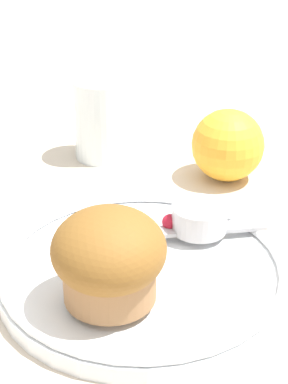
# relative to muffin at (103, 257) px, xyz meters

# --- Properties ---
(ground_plane) EXTENTS (3.00, 3.00, 0.00)m
(ground_plane) POSITION_rel_muffin_xyz_m (0.00, 0.05, -0.05)
(ground_plane) COLOR beige
(plate) EXTENTS (0.23, 0.23, 0.02)m
(plate) POSITION_rel_muffin_xyz_m (0.02, 0.05, -0.04)
(plate) COLOR white
(plate) RESTS_ON ground_plane
(muffin) EXTENTS (0.08, 0.08, 0.07)m
(muffin) POSITION_rel_muffin_xyz_m (0.00, 0.00, 0.00)
(muffin) COLOR #9E7047
(muffin) RESTS_ON plate
(cream_ramekin) EXTENTS (0.05, 0.05, 0.02)m
(cream_ramekin) POSITION_rel_muffin_xyz_m (0.06, 0.10, -0.02)
(cream_ramekin) COLOR silver
(cream_ramekin) RESTS_ON plate
(berry_pair) EXTENTS (0.03, 0.01, 0.01)m
(berry_pair) POSITION_rel_muffin_xyz_m (0.04, 0.10, -0.03)
(berry_pair) COLOR #B7192D
(berry_pair) RESTS_ON plate
(butter_knife) EXTENTS (0.16, 0.06, 0.00)m
(butter_knife) POSITION_rel_muffin_xyz_m (0.04, 0.09, -0.03)
(butter_knife) COLOR #B7B7BC
(butter_knife) RESTS_ON plate
(orange_fruit) EXTENTS (0.08, 0.08, 0.08)m
(orange_fruit) POSITION_rel_muffin_xyz_m (0.08, 0.25, -0.02)
(orange_fruit) COLOR #F4A82D
(orange_fruit) RESTS_ON ground_plane
(juice_glass) EXTENTS (0.06, 0.06, 0.09)m
(juice_glass) POSITION_rel_muffin_xyz_m (-0.06, 0.28, -0.01)
(juice_glass) COLOR silver
(juice_glass) RESTS_ON ground_plane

